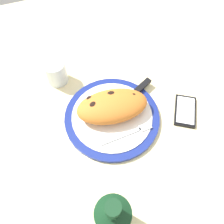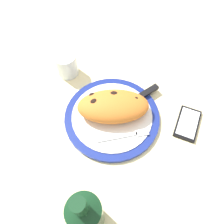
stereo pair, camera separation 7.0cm
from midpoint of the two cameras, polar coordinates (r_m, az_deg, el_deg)
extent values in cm
cube|color=beige|center=(74.68, -2.68, -2.25)|extent=(150.00, 150.00, 3.00)
cylinder|color=navy|center=(72.79, -2.75, -1.43)|extent=(30.96, 30.96, 1.34)
cylinder|color=white|center=(72.07, -2.78, -1.11)|extent=(26.15, 26.15, 0.30)
ellipsoid|color=orange|center=(70.01, -2.79, 1.29)|extent=(23.99, 15.07, 6.30)
ellipsoid|color=black|center=(69.81, 2.48, 4.11)|extent=(2.19, 1.82, 0.68)
ellipsoid|color=black|center=(68.09, -7.57, 1.70)|extent=(3.27, 2.75, 1.03)
ellipsoid|color=black|center=(69.52, -3.07, 4.23)|extent=(3.73, 3.68, 1.00)
ellipsoid|color=black|center=(70.25, -8.59, 3.19)|extent=(2.32, 2.22, 0.73)
cube|color=silver|center=(68.15, -0.92, -6.64)|extent=(13.27, 1.54, 0.40)
cube|color=silver|center=(69.93, 5.64, -4.10)|extent=(4.10, 2.39, 0.40)
cube|color=silver|center=(72.78, -1.31, 0.46)|extent=(12.73, 7.43, 0.40)
cube|color=black|center=(77.45, 4.71, 5.97)|extent=(9.71, 6.19, 1.20)
cube|color=black|center=(76.92, 15.78, 0.06)|extent=(11.95, 13.61, 1.00)
cube|color=white|center=(76.44, 15.88, 0.28)|extent=(10.35, 11.87, 0.16)
cylinder|color=silver|center=(82.38, -16.60, 9.55)|extent=(7.58, 7.58, 8.39)
cylinder|color=silver|center=(83.32, -16.38, 8.98)|extent=(6.98, 6.98, 5.42)
cylinder|color=#14381E|center=(56.21, -3.75, -25.78)|extent=(7.68, 7.68, 16.13)
cone|color=#14381E|center=(47.25, -4.43, -24.78)|extent=(7.68, 7.68, 1.92)
cylinder|color=#14381E|center=(42.99, -4.84, -24.17)|extent=(2.92, 2.92, 6.67)
camera|label=1|loc=(0.04, -92.87, -4.78)|focal=35.70mm
camera|label=2|loc=(0.04, 87.13, 4.78)|focal=35.70mm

